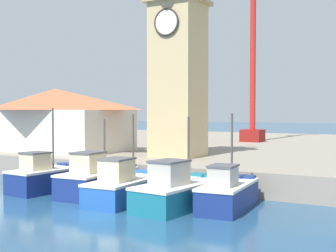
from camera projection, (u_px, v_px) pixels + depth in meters
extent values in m
plane|color=navy|center=(86.00, 215.00, 19.86)|extent=(300.00, 300.00, 0.00)
cube|color=gray|center=(273.00, 151.00, 43.18)|extent=(120.00, 40.00, 1.34)
cube|color=navy|center=(46.00, 181.00, 25.55)|extent=(2.28, 4.26, 1.15)
cube|color=navy|center=(70.00, 165.00, 27.00)|extent=(1.67, 0.75, 0.24)
cube|color=silver|center=(46.00, 170.00, 25.53)|extent=(2.35, 4.33, 0.12)
cube|color=beige|center=(35.00, 162.00, 24.92)|extent=(1.25, 1.33, 0.88)
cube|color=#4C4C51|center=(35.00, 153.00, 24.91)|extent=(1.34, 1.42, 0.08)
cylinder|color=#4C4742|center=(53.00, 138.00, 25.89)|extent=(0.10, 0.10, 3.32)
torus|color=black|center=(37.00, 179.00, 26.31)|extent=(0.17, 0.53, 0.52)
cube|color=navy|center=(98.00, 184.00, 24.49)|extent=(2.26, 4.94, 1.16)
cube|color=navy|center=(120.00, 166.00, 26.40)|extent=(1.76, 0.68, 0.24)
cube|color=silver|center=(98.00, 172.00, 24.47)|extent=(2.33, 5.00, 0.12)
cube|color=beige|center=(88.00, 163.00, 23.70)|extent=(1.29, 1.51, 0.98)
cube|color=#4C4C51|center=(88.00, 153.00, 23.68)|extent=(1.38, 1.59, 0.08)
cylinder|color=#4C4742|center=(104.00, 144.00, 24.96)|extent=(0.10, 0.10, 2.71)
torus|color=black|center=(84.00, 182.00, 25.21)|extent=(0.14, 0.52, 0.52)
cube|color=#2356A8|center=(127.00, 191.00, 22.71)|extent=(2.18, 5.11, 1.01)
cube|color=#2356A8|center=(149.00, 173.00, 24.70)|extent=(1.65, 0.69, 0.24)
cube|color=silver|center=(127.00, 180.00, 22.69)|extent=(2.24, 5.17, 0.12)
cube|color=beige|center=(117.00, 170.00, 21.88)|extent=(1.22, 1.56, 1.00)
cube|color=#4C4C51|center=(117.00, 159.00, 21.87)|extent=(1.31, 1.65, 0.08)
cylinder|color=#4C4742|center=(133.00, 146.00, 23.19)|extent=(0.10, 0.10, 3.12)
torus|color=black|center=(112.00, 189.00, 23.39)|extent=(0.15, 0.53, 0.52)
cube|color=#196B7F|center=(181.00, 196.00, 21.25)|extent=(2.64, 5.29, 1.05)
cube|color=#196B7F|center=(207.00, 176.00, 23.08)|extent=(1.82, 0.80, 0.24)
cube|color=silver|center=(181.00, 184.00, 21.23)|extent=(2.70, 5.35, 0.12)
cube|color=#B2ADA3|center=(169.00, 173.00, 20.49)|extent=(1.41, 1.66, 1.01)
cube|color=#4C4C51|center=(169.00, 161.00, 20.47)|extent=(1.50, 1.74, 0.08)
cylinder|color=#4C4742|center=(188.00, 149.00, 21.69)|extent=(0.10, 0.10, 2.99)
torus|color=black|center=(164.00, 193.00, 22.11)|extent=(0.18, 0.53, 0.52)
cube|color=navy|center=(228.00, 197.00, 20.94)|extent=(2.08, 4.45, 1.07)
cube|color=navy|center=(240.00, 177.00, 22.65)|extent=(1.49, 0.73, 0.24)
cube|color=silver|center=(228.00, 184.00, 20.92)|extent=(2.14, 4.52, 0.12)
cube|color=#B2ADA3|center=(223.00, 176.00, 20.21)|extent=(1.13, 1.38, 0.82)
cube|color=#4C4C51|center=(223.00, 166.00, 20.20)|extent=(1.22, 1.47, 0.08)
cylinder|color=#4C4742|center=(232.00, 147.00, 21.35)|extent=(0.10, 0.10, 3.12)
torus|color=black|center=(210.00, 195.00, 21.52)|extent=(0.17, 0.53, 0.52)
cube|color=tan|center=(178.00, 81.00, 31.10)|extent=(3.02, 3.02, 10.12)
cube|color=tan|center=(178.00, 2.00, 30.92)|extent=(3.52, 3.52, 0.30)
cylinder|color=white|center=(166.00, 22.00, 29.61)|extent=(1.66, 0.12, 1.66)
torus|color=#332D23|center=(166.00, 22.00, 29.58)|extent=(1.78, 0.12, 1.78)
cube|color=silver|center=(55.00, 130.00, 36.32)|extent=(11.08, 6.29, 3.13)
pyramid|color=#C1603D|center=(55.00, 99.00, 36.24)|extent=(11.48, 6.69, 1.65)
cube|color=maroon|center=(252.00, 136.00, 46.10)|extent=(2.00, 2.00, 1.20)
cylinder|color=red|center=(253.00, 29.00, 45.75)|extent=(0.56, 0.56, 19.79)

